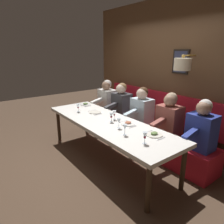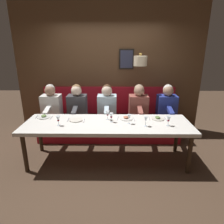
{
  "view_description": "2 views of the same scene",
  "coord_description": "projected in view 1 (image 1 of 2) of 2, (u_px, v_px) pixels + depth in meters",
  "views": [
    {
      "loc": [
        -1.95,
        -2.72,
        1.94
      ],
      "look_at": [
        0.05,
        -0.08,
        0.92
      ],
      "focal_mm": 32.79,
      "sensor_mm": 36.0,
      "label": 1
    },
    {
      "loc": [
        -3.15,
        -0.12,
        1.99
      ],
      "look_at": [
        0.05,
        -0.08,
        0.92
      ],
      "focal_mm": 31.61,
      "sensor_mm": 36.0,
      "label": 2
    }
  ],
  "objects": [
    {
      "name": "place_setting_0",
      "position": [
        154.0,
        134.0,
        2.97
      ],
      "size": [
        0.24,
        0.31,
        0.05
      ],
      "color": "silver",
      "rests_on": "dining_table"
    },
    {
      "name": "dining_table",
      "position": [
        107.0,
        125.0,
        3.57
      ],
      "size": [
        0.9,
        2.86,
        0.74
      ],
      "color": "silver",
      "rests_on": "ground_plane"
    },
    {
      "name": "place_setting_2",
      "position": [
        85.0,
        104.0,
        4.6
      ],
      "size": [
        0.24,
        0.32,
        0.05
      ],
      "color": "silver",
      "rests_on": "dining_table"
    },
    {
      "name": "wine_glass_5",
      "position": [
        145.0,
        136.0,
        2.68
      ],
      "size": [
        0.07,
        0.07,
        0.16
      ],
      "color": "silver",
      "rests_on": "dining_table"
    },
    {
      "name": "diner_nearest",
      "position": [
        202.0,
        127.0,
        3.1
      ],
      "size": [
        0.6,
        0.4,
        0.79
      ],
      "color": "#283893",
      "rests_on": "banquette_bench"
    },
    {
      "name": "wine_glass_3",
      "position": [
        114.0,
        113.0,
        3.61
      ],
      "size": [
        0.07,
        0.07,
        0.16
      ],
      "color": "silver",
      "rests_on": "dining_table"
    },
    {
      "name": "wine_glass_4",
      "position": [
        111.0,
        115.0,
        3.49
      ],
      "size": [
        0.07,
        0.07,
        0.16
      ],
      "color": "silver",
      "rests_on": "dining_table"
    },
    {
      "name": "diner_middle",
      "position": [
        142.0,
        108.0,
        4.07
      ],
      "size": [
        0.6,
        0.4,
        0.79
      ],
      "color": "silver",
      "rests_on": "banquette_bench"
    },
    {
      "name": "diner_far",
      "position": [
        121.0,
        102.0,
        4.55
      ],
      "size": [
        0.6,
        0.4,
        0.79
      ],
      "color": "#3D3D42",
      "rests_on": "banquette_bench"
    },
    {
      "name": "place_setting_3",
      "position": [
        95.0,
        112.0,
        4.04
      ],
      "size": [
        0.24,
        0.31,
        0.01
      ],
      "color": "silver",
      "rests_on": "dining_table"
    },
    {
      "name": "place_setting_1",
      "position": [
        128.0,
        123.0,
        3.41
      ],
      "size": [
        0.24,
        0.32,
        0.05
      ],
      "color": "white",
      "rests_on": "dining_table"
    },
    {
      "name": "ground_plane",
      "position": [
        107.0,
        159.0,
        3.77
      ],
      "size": [
        12.0,
        12.0,
        0.0
      ],
      "primitive_type": "plane",
      "color": "#4C3828"
    },
    {
      "name": "wine_glass_0",
      "position": [
        119.0,
        121.0,
        3.22
      ],
      "size": [
        0.07,
        0.07,
        0.16
      ],
      "color": "silver",
      "rests_on": "dining_table"
    },
    {
      "name": "banquette_bench",
      "position": [
        142.0,
        136.0,
        4.22
      ],
      "size": [
        0.52,
        3.06,
        0.45
      ],
      "primitive_type": "cube",
      "color": "red",
      "rests_on": "ground_plane"
    },
    {
      "name": "diner_near",
      "position": [
        169.0,
        117.0,
        3.55
      ],
      "size": [
        0.6,
        0.4,
        0.79
      ],
      "color": "#934C42",
      "rests_on": "banquette_bench"
    },
    {
      "name": "wine_glass_2",
      "position": [
        125.0,
        127.0,
        2.95
      ],
      "size": [
        0.07,
        0.07,
        0.16
      ],
      "color": "silver",
      "rests_on": "dining_table"
    },
    {
      "name": "diner_farthest",
      "position": [
        107.0,
        97.0,
        4.97
      ],
      "size": [
        0.6,
        0.4,
        0.79
      ],
      "color": "white",
      "rests_on": "banquette_bench"
    },
    {
      "name": "wine_glass_1",
      "position": [
        78.0,
        106.0,
        4.06
      ],
      "size": [
        0.07,
        0.07,
        0.16
      ],
      "color": "silver",
      "rests_on": "dining_table"
    },
    {
      "name": "back_wall_panel",
      "position": [
        165.0,
        79.0,
        4.21
      ],
      "size": [
        0.59,
        4.26,
        2.9
      ],
      "color": "brown",
      "rests_on": "ground_plane"
    }
  ]
}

